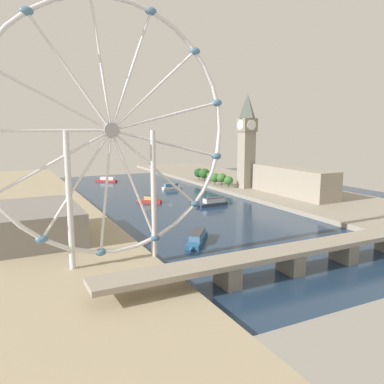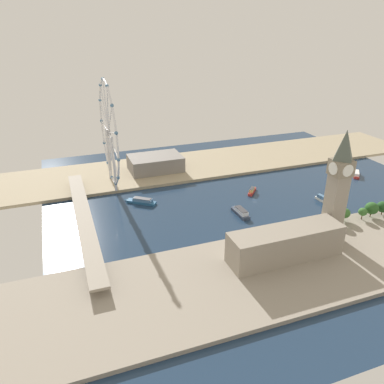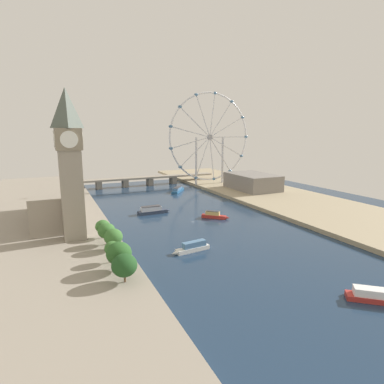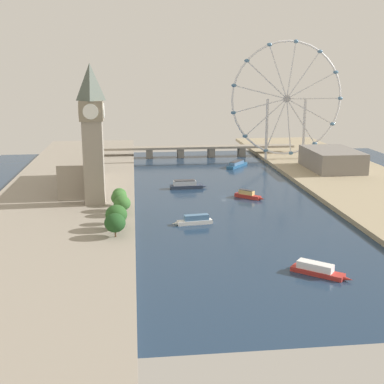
{
  "view_description": "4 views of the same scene",
  "coord_description": "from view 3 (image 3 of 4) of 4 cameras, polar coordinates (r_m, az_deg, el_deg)",
  "views": [
    {
      "loc": [
        117.2,
        272.35,
        58.75
      ],
      "look_at": [
        5.65,
        49.11,
        16.09
      ],
      "focal_mm": 36.19,
      "sensor_mm": 36.0,
      "label": 1
    },
    {
      "loc": [
        -283.48,
        167.77,
        154.48
      ],
      "look_at": [
        16.46,
        57.4,
        9.97
      ],
      "focal_mm": 35.39,
      "sensor_mm": 36.0,
      "label": 2
    },
    {
      "loc": [
        -94.14,
        -205.26,
        64.01
      ],
      "look_at": [
        13.41,
        30.64,
        13.72
      ],
      "focal_mm": 29.49,
      "sensor_mm": 36.0,
      "label": 3
    },
    {
      "loc": [
        -58.99,
        -327.0,
        84.87
      ],
      "look_at": [
        -23.97,
        -20.48,
        8.97
      ],
      "focal_mm": 47.81,
      "sensor_mm": 36.0,
      "label": 4
    }
  ],
  "objects": [
    {
      "name": "tour_boat_0",
      "position": [
        236.02,
        4.04,
        -4.24
      ],
      "size": [
        17.81,
        16.59,
        5.53
      ],
      "rotation": [
        0.0,
        0.0,
        5.55
      ],
      "color": "#B22D28",
      "rests_on": "ground_plane"
    },
    {
      "name": "clock_tower",
      "position": [
        187.36,
        -21.2,
        4.9
      ],
      "size": [
        14.65,
        14.65,
        84.0
      ],
      "color": "gray",
      "rests_on": "riverbank_left"
    },
    {
      "name": "ground_plane",
      "position": [
        234.71,
        0.12,
        -4.85
      ],
      "size": [
        379.4,
        379.4,
        0.0
      ],
      "primitive_type": "plane",
      "color": "#1E334C"
    },
    {
      "name": "tour_boat_4",
      "position": [
        337.71,
        -2.58,
        0.42
      ],
      "size": [
        23.52,
        28.61,
        5.36
      ],
      "rotation": [
        0.0,
        0.0,
        0.91
      ],
      "color": "#235684",
      "rests_on": "ground_plane"
    },
    {
      "name": "riverside_hall",
      "position": [
        341.33,
        10.83,
        1.87
      ],
      "size": [
        37.75,
        57.33,
        16.23
      ],
      "primitive_type": "cube",
      "color": "gray",
      "rests_on": "riverbank_right"
    },
    {
      "name": "tour_boat_2",
      "position": [
        144.82,
        30.54,
        -15.94
      ],
      "size": [
        22.41,
        19.59,
        5.05
      ],
      "rotation": [
        0.0,
        0.0,
        5.59
      ],
      "color": "#B22D28",
      "rests_on": "ground_plane"
    },
    {
      "name": "tour_boat_1",
      "position": [
        172.83,
        0.08,
        -9.96
      ],
      "size": [
        23.02,
        6.83,
        5.34
      ],
      "rotation": [
        0.0,
        0.0,
        3.27
      ],
      "color": "white",
      "rests_on": "ground_plane"
    },
    {
      "name": "tree_row_embankment",
      "position": [
        157.78,
        -13.93,
        -9.21
      ],
      "size": [
        12.87,
        68.97,
        13.07
      ],
      "color": "#513823",
      "rests_on": "riverbank_left"
    },
    {
      "name": "riverbank_left",
      "position": [
        214.83,
        -26.39,
        -7.12
      ],
      "size": [
        90.0,
        520.0,
        3.0
      ],
      "primitive_type": "cube",
      "color": "gray",
      "rests_on": "ground_plane"
    },
    {
      "name": "riverbank_right",
      "position": [
        292.53,
        19.12,
        -1.98
      ],
      "size": [
        90.0,
        520.0,
        3.0
      ],
      "primitive_type": "cube",
      "color": "tan",
      "rests_on": "ground_plane"
    },
    {
      "name": "tour_boat_3",
      "position": [
        250.33,
        -7.18,
        -3.3
      ],
      "size": [
        27.04,
        7.56,
        6.24
      ],
      "rotation": [
        0.0,
        0.0,
        0.03
      ],
      "color": "#2D384C",
      "rests_on": "ground_plane"
    },
    {
      "name": "river_bridge",
      "position": [
        378.23,
        -9.83,
        2.26
      ],
      "size": [
        191.4,
        12.5,
        10.38
      ],
      "color": "gray",
      "rests_on": "ground_plane"
    },
    {
      "name": "parliament_block",
      "position": [
        240.45,
        -24.45,
        -1.97
      ],
      "size": [
        22.0,
        81.97,
        22.46
      ],
      "primitive_type": "cube",
      "color": "gray",
      "rests_on": "riverbank_left"
    },
    {
      "name": "ferris_wheel",
      "position": [
        368.17,
        3.24,
        9.76
      ],
      "size": [
        102.06,
        3.2,
        104.7
      ],
      "color": "silver",
      "rests_on": "riverbank_right"
    }
  ]
}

